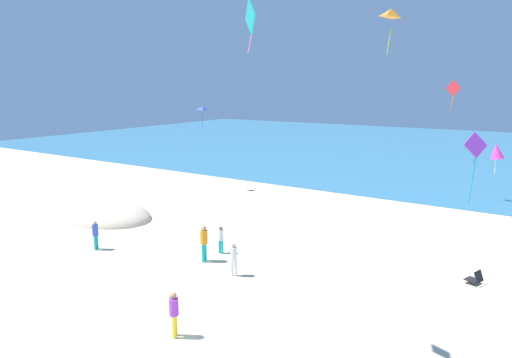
% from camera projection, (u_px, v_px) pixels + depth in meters
% --- Properties ---
extents(ground_plane, '(120.00, 120.00, 0.00)m').
position_uv_depth(ground_plane, '(310.00, 256.00, 22.08)').
color(ground_plane, beige).
extents(ocean_water, '(120.00, 60.00, 0.05)m').
position_uv_depth(ocean_water, '(461.00, 151.00, 57.41)').
color(ocean_water, teal).
rests_on(ocean_water, ground_plane).
extents(dune_mound, '(6.45, 4.52, 1.97)m').
position_uv_depth(dune_mound, '(107.00, 217.00, 28.55)').
color(dune_mound, beige).
rests_on(dune_mound, ground_plane).
extents(beach_chair_far_left, '(0.74, 0.71, 0.62)m').
position_uv_depth(beach_chair_far_left, '(475.00, 278.00, 18.82)').
color(beach_chair_far_left, black).
rests_on(beach_chair_far_left, ground_plane).
extents(person_0, '(0.38, 0.38, 1.48)m').
position_uv_depth(person_0, '(234.00, 257.00, 19.56)').
color(person_0, white).
rests_on(person_0, ground_plane).
extents(person_1, '(0.28, 0.28, 1.38)m').
position_uv_depth(person_1, '(221.00, 238.00, 22.23)').
color(person_1, '#19ADB2').
rests_on(person_1, ground_plane).
extents(person_2, '(0.43, 0.43, 1.76)m').
position_uv_depth(person_2, '(204.00, 241.00, 21.16)').
color(person_2, '#19ADB2').
rests_on(person_2, ground_plane).
extents(person_3, '(0.40, 0.40, 1.50)m').
position_uv_depth(person_3, '(95.00, 233.00, 22.73)').
color(person_3, '#19ADB2').
rests_on(person_3, ground_plane).
extents(person_4, '(0.42, 0.42, 1.56)m').
position_uv_depth(person_4, '(174.00, 311.00, 14.75)').
color(person_4, yellow).
rests_on(person_4, ground_plane).
extents(kite_purple, '(0.45, 0.44, 1.67)m').
position_uv_depth(kite_purple, '(475.00, 150.00, 10.06)').
color(kite_purple, purple).
extents(kite_blue, '(0.81, 0.85, 1.65)m').
position_uv_depth(kite_blue, '(202.00, 108.00, 34.75)').
color(kite_blue, blue).
extents(kite_teal, '(0.74, 0.66, 1.43)m').
position_uv_depth(kite_teal, '(250.00, 18.00, 12.41)').
color(kite_teal, '#1EADAD').
extents(kite_orange, '(0.70, 0.89, 1.61)m').
position_uv_depth(kite_orange, '(391.00, 13.00, 15.94)').
color(kite_orange, orange).
extents(kite_red, '(1.05, 0.47, 2.11)m').
position_uv_depth(kite_red, '(453.00, 89.00, 31.06)').
color(kite_red, red).
extents(kite_magenta, '(0.97, 0.92, 1.58)m').
position_uv_depth(kite_magenta, '(497.00, 151.00, 22.51)').
color(kite_magenta, '#DB3DA8').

